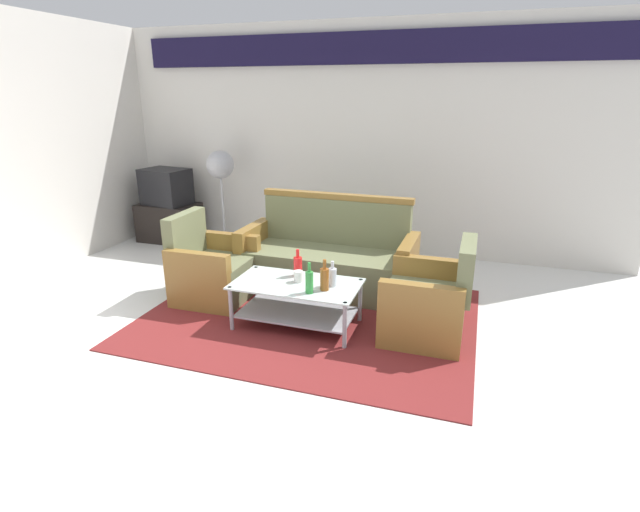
% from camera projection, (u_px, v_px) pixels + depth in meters
% --- Properties ---
extents(ground_plane, '(14.00, 14.00, 0.00)m').
position_uv_depth(ground_plane, '(265.00, 361.00, 3.76)').
color(ground_plane, white).
extents(wall_back, '(6.52, 0.19, 2.80)m').
position_uv_depth(wall_back, '(363.00, 135.00, 6.03)').
color(wall_back, silver).
rests_on(wall_back, ground).
extents(rug, '(2.97, 2.27, 0.01)m').
position_uv_depth(rug, '(309.00, 317.00, 4.49)').
color(rug, maroon).
rests_on(rug, ground).
extents(couch, '(1.81, 0.77, 0.96)m').
position_uv_depth(couch, '(328.00, 260.00, 5.07)').
color(couch, '#6B704C').
rests_on(couch, rug).
extents(armchair_left, '(0.71, 0.77, 0.85)m').
position_uv_depth(armchair_left, '(212.00, 271.00, 4.84)').
color(armchair_left, '#6B704C').
rests_on(armchair_left, rug).
extents(armchair_right, '(0.70, 0.76, 0.85)m').
position_uv_depth(armchair_right, '(429.00, 304.00, 4.08)').
color(armchair_right, '#6B704C').
rests_on(armchair_right, rug).
extents(coffee_table, '(1.10, 0.60, 0.40)m').
position_uv_depth(coffee_table, '(297.00, 298.00, 4.25)').
color(coffee_table, silver).
rests_on(coffee_table, rug).
extents(bottle_red, '(0.08, 0.08, 0.25)m').
position_uv_depth(bottle_red, '(298.00, 266.00, 4.34)').
color(bottle_red, red).
rests_on(bottle_red, coffee_table).
extents(bottle_green, '(0.07, 0.07, 0.26)m').
position_uv_depth(bottle_green, '(309.00, 282.00, 3.97)').
color(bottle_green, '#2D8C38').
rests_on(bottle_green, coffee_table).
extents(bottle_brown, '(0.07, 0.07, 0.27)m').
position_uv_depth(bottle_brown, '(325.00, 279.00, 4.03)').
color(bottle_brown, brown).
rests_on(bottle_brown, coffee_table).
extents(bottle_clear, '(0.07, 0.07, 0.22)m').
position_uv_depth(bottle_clear, '(332.00, 277.00, 4.12)').
color(bottle_clear, silver).
rests_on(bottle_clear, coffee_table).
extents(cup, '(0.08, 0.08, 0.10)m').
position_uv_depth(cup, '(298.00, 276.00, 4.22)').
color(cup, silver).
rests_on(cup, coffee_table).
extents(tv_stand, '(0.80, 0.50, 0.52)m').
position_uv_depth(tv_stand, '(170.00, 222.00, 6.74)').
color(tv_stand, black).
rests_on(tv_stand, ground).
extents(television, '(0.66, 0.53, 0.48)m').
position_uv_depth(television, '(166.00, 187.00, 6.59)').
color(television, black).
rests_on(television, tv_stand).
extents(pedestal_fan, '(0.36, 0.36, 1.27)m').
position_uv_depth(pedestal_fan, '(221.00, 170.00, 6.30)').
color(pedestal_fan, '#2D2D33').
rests_on(pedestal_fan, ground).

